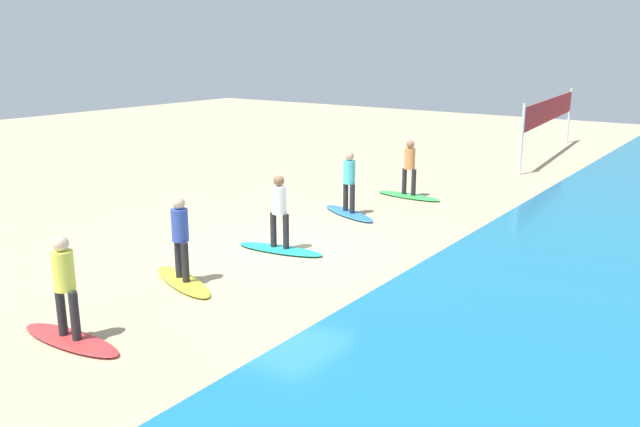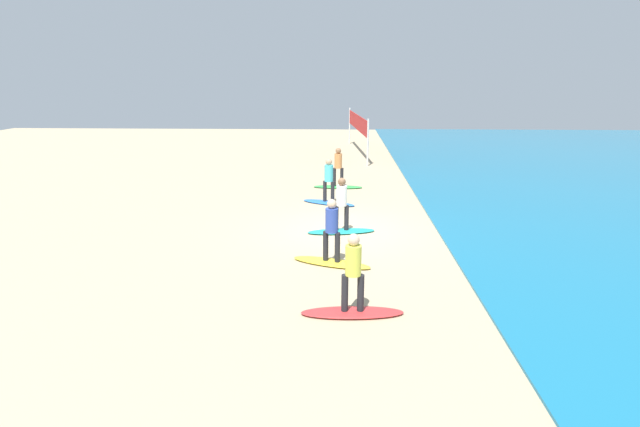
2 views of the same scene
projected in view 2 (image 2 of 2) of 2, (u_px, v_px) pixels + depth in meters
ground_plane at (341, 231)px, 15.65m from camera, size 60.00×60.00×0.00m
surfboard_green at (338, 187)px, 21.55m from camera, size 0.65×2.12×0.09m
surfer_green at (338, 164)px, 21.29m from camera, size 0.32×0.46×1.64m
surfboard_blue at (329, 203)px, 18.88m from camera, size 1.34×2.15×0.09m
surfer_blue at (329, 177)px, 18.61m from camera, size 0.32×0.43×1.64m
surfboard_teal at (341, 231)px, 15.43m from camera, size 0.90×2.16×0.09m
surfer_teal at (342, 200)px, 15.17m from camera, size 0.32×0.46×1.64m
surfboard_yellow at (331, 262)px, 12.87m from camera, size 1.22×2.17×0.09m
surfer_yellow at (332, 226)px, 12.60m from camera, size 0.32×0.44×1.64m
surfboard_red at (352, 312)px, 10.16m from camera, size 0.68×2.13×0.09m
surfer_red at (353, 267)px, 9.90m from camera, size 0.32×0.46×1.64m
volleyball_net at (358, 124)px, 30.57m from camera, size 9.06×0.92×2.50m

